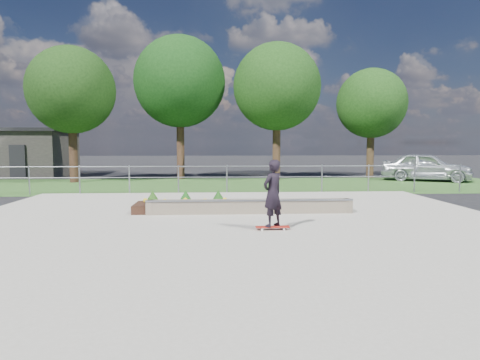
% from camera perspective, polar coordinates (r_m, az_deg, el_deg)
% --- Properties ---
extents(ground, '(120.00, 120.00, 0.00)m').
position_cam_1_polar(ground, '(10.40, -0.63, -6.78)').
color(ground, black).
rests_on(ground, ground).
extents(grass_verge, '(30.00, 8.00, 0.02)m').
position_cam_1_polar(grass_verge, '(21.28, -2.02, -0.70)').
color(grass_verge, '#284D1E').
rests_on(grass_verge, ground).
extents(concrete_slab, '(15.00, 15.00, 0.06)m').
position_cam_1_polar(concrete_slab, '(10.39, -0.63, -6.61)').
color(concrete_slab, gray).
rests_on(concrete_slab, ground).
extents(fence, '(20.06, 0.06, 1.20)m').
position_cam_1_polar(fence, '(17.73, -1.77, 0.62)').
color(fence, gray).
rests_on(fence, ground).
extents(building, '(8.40, 5.40, 3.00)m').
position_cam_1_polar(building, '(31.25, -29.00, 3.25)').
color(building, '#2B2926').
rests_on(building, ground).
extents(tree_far_left, '(4.55, 4.55, 7.15)m').
position_cam_1_polar(tree_far_left, '(24.51, -21.58, 11.05)').
color(tree_far_left, black).
rests_on(tree_far_left, ground).
extents(tree_mid_left, '(5.25, 5.25, 8.25)m').
position_cam_1_polar(tree_mid_left, '(25.49, -8.04, 12.81)').
color(tree_mid_left, '#331D14').
rests_on(tree_mid_left, ground).
extents(tree_mid_right, '(4.90, 4.90, 7.70)m').
position_cam_1_polar(tree_mid_right, '(24.62, 4.94, 12.24)').
color(tree_mid_right, '#321F14').
rests_on(tree_mid_right, ground).
extents(tree_far_right, '(4.20, 4.20, 6.60)m').
position_cam_1_polar(tree_far_right, '(27.47, 17.13, 9.70)').
color(tree_far_right, '#322214').
rests_on(tree_far_right, ground).
extents(grind_ledge, '(6.00, 0.44, 0.43)m').
position_cam_1_polar(grind_ledge, '(12.53, 1.34, -3.53)').
color(grind_ledge, '#64594A').
rests_on(grind_ledge, concrete_slab).
extents(planter_bed, '(3.00, 1.20, 0.61)m').
position_cam_1_polar(planter_bed, '(13.03, -7.31, -3.33)').
color(planter_bed, black).
rests_on(planter_bed, concrete_slab).
extents(skateboarder, '(0.80, 0.66, 1.67)m').
position_cam_1_polar(skateboarder, '(10.09, 4.39, -1.83)').
color(skateboarder, white).
rests_on(skateboarder, concrete_slab).
extents(parked_car, '(5.02, 3.74, 1.59)m').
position_cam_1_polar(parked_car, '(25.77, 23.55, 1.63)').
color(parked_car, '#B5B9BF').
rests_on(parked_car, ground).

